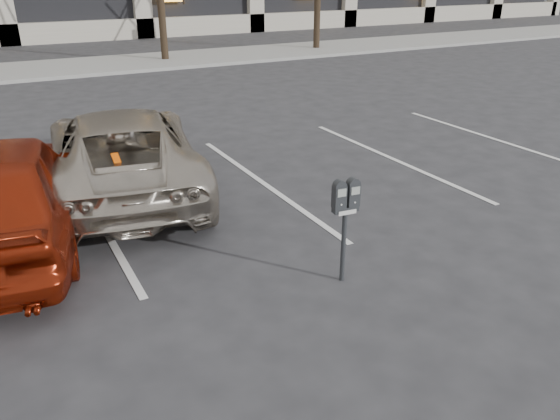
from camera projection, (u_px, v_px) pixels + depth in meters
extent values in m
plane|color=#28282B|center=(246.00, 259.00, 6.94)|extent=(140.00, 140.00, 0.00)
cube|color=gray|center=(59.00, 68.00, 19.78)|extent=(80.00, 4.00, 0.12)
cube|color=silver|center=(97.00, 215.00, 8.18)|extent=(0.10, 5.20, 0.00)
cube|color=silver|center=(263.00, 183.00, 9.40)|extent=(0.10, 5.20, 0.00)
cube|color=silver|center=(391.00, 158.00, 10.61)|extent=(0.10, 5.20, 0.00)
cube|color=silver|center=(493.00, 139.00, 11.83)|extent=(0.10, 5.20, 0.00)
cylinder|color=black|center=(161.00, 11.00, 20.77)|extent=(0.28, 0.28, 3.82)
cylinder|color=black|center=(317.00, 5.00, 23.81)|extent=(0.28, 0.28, 3.84)
cylinder|color=black|center=(343.00, 246.00, 6.30)|extent=(0.06, 0.06, 0.90)
cube|color=black|center=(345.00, 209.00, 6.11)|extent=(0.31, 0.13, 0.06)
cube|color=silver|center=(348.00, 213.00, 6.07)|extent=(0.22, 0.03, 0.05)
cube|color=gray|center=(342.00, 193.00, 5.93)|extent=(0.11, 0.02, 0.09)
cube|color=gray|center=(356.00, 191.00, 5.99)|extent=(0.11, 0.02, 0.09)
imported|color=#B6AB9B|center=(122.00, 151.00, 8.80)|extent=(3.14, 5.29, 1.38)
cube|color=#DB4C04|center=(106.00, 124.00, 7.67)|extent=(0.10, 0.20, 0.01)
imported|color=maroon|center=(0.00, 191.00, 7.02)|extent=(2.53, 4.70, 1.52)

